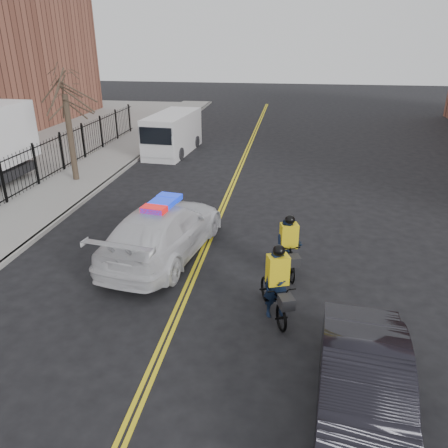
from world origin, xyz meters
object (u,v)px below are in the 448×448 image
Objects in this scene: police_cruiser at (164,230)px; cargo_van at (172,134)px; cyclist_far at (288,251)px; cyclist_near at (277,292)px; dark_sedan at (363,389)px.

cargo_van reaches higher than police_cruiser.
cargo_van is at bearing -67.10° from police_cruiser.
cargo_van is 2.95× the size of cyclist_far.
cyclist_near reaches higher than police_cruiser.
dark_sedan is at bearing -90.69° from cyclist_far.
cargo_van is 2.67× the size of cyclist_near.
cyclist_far is (3.97, -0.67, -0.11)m from police_cruiser.
police_cruiser is at bearing 121.91° from cyclist_near.
police_cruiser is 8.07m from dark_sedan.
cyclist_near is at bearing -62.15° from cargo_van.
police_cruiser is 4.03m from cyclist_far.
cyclist_far is (7.19, -13.80, -0.40)m from cargo_van.
dark_sedan is 5.51m from cyclist_far.
police_cruiser reaches higher than dark_sedan.
dark_sedan is 2.33× the size of cyclist_far.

